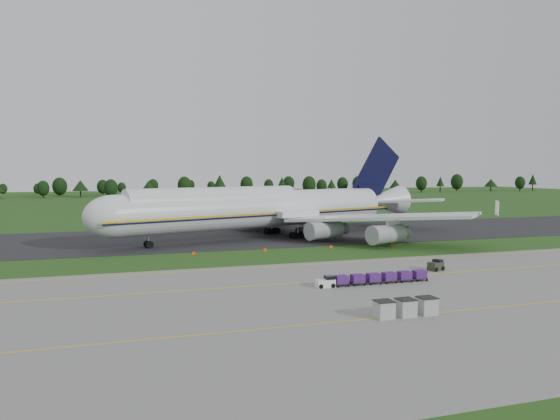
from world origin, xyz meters
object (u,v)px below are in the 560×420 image
object	(u,v)px
aircraft	(266,208)
baggage_train	(371,278)
uld_row	(406,307)
utility_cart	(436,266)
edge_markers	(299,249)

from	to	relation	value
aircraft	baggage_train	world-z (taller)	aircraft
baggage_train	uld_row	size ratio (longest dim) A/B	2.33
baggage_train	utility_cart	size ratio (longest dim) A/B	6.01
aircraft	uld_row	distance (m)	64.32
uld_row	edge_markers	bearing A→B (deg)	83.63
utility_cart	edge_markers	xyz separation A→B (m)	(-11.93, 24.90, -0.38)
aircraft	utility_cart	size ratio (longest dim) A/B	31.36
baggage_train	edge_markers	distance (m)	30.49
edge_markers	uld_row	bearing A→B (deg)	-96.37
aircraft	baggage_train	xyz separation A→B (m)	(-0.46, -49.22, -5.65)
baggage_train	edge_markers	world-z (taller)	baggage_train
baggage_train	uld_row	xyz separation A→B (m)	(-3.85, -14.72, 0.15)
utility_cart	edge_markers	distance (m)	27.62
aircraft	edge_markers	distance (m)	19.76
utility_cart	uld_row	bearing A→B (deg)	-129.92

